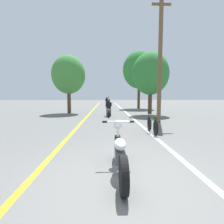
# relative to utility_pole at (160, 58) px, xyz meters

# --- Properties ---
(ground_plane) EXTENTS (120.00, 120.00, 0.00)m
(ground_plane) POSITION_rel_utility_pole_xyz_m (-2.91, -7.23, -3.76)
(ground_plane) COLOR #60605E
(lane_stripe_center) EXTENTS (0.14, 48.00, 0.01)m
(lane_stripe_center) POSITION_rel_utility_pole_xyz_m (-4.61, 5.15, -3.76)
(lane_stripe_center) COLOR yellow
(lane_stripe_center) RESTS_ON ground
(lane_stripe_edge) EXTENTS (0.14, 48.00, 0.01)m
(lane_stripe_edge) POSITION_rel_utility_pole_xyz_m (-1.26, 5.15, -3.76)
(lane_stripe_edge) COLOR white
(lane_stripe_edge) RESTS_ON ground
(utility_pole) EXTENTS (1.10, 0.24, 7.34)m
(utility_pole) POSITION_rel_utility_pole_xyz_m (0.00, 0.00, 0.00)
(utility_pole) COLOR brown
(utility_pole) RESTS_ON ground
(roadside_tree_right_near) EXTENTS (2.99, 2.69, 5.10)m
(roadside_tree_right_near) POSITION_rel_utility_pole_xyz_m (0.48, 4.02, -0.40)
(roadside_tree_right_near) COLOR #513A23
(roadside_tree_right_near) RESTS_ON ground
(roadside_tree_right_far) EXTENTS (3.92, 3.53, 6.95)m
(roadside_tree_right_far) POSITION_rel_utility_pole_xyz_m (0.86, 11.06, 0.92)
(roadside_tree_right_far) COLOR #513A23
(roadside_tree_right_far) RESTS_ON ground
(roadside_tree_left) EXTENTS (2.96, 2.67, 5.16)m
(roadside_tree_left) POSITION_rel_utility_pole_xyz_m (-6.48, 5.58, -0.33)
(roadside_tree_left) COLOR #513A23
(roadside_tree_left) RESTS_ON ground
(motorcycle_foreground) EXTENTS (0.73, 2.11, 1.03)m
(motorcycle_foreground) POSITION_rel_utility_pole_xyz_m (-2.87, -6.80, -3.33)
(motorcycle_foreground) COLOR black
(motorcycle_foreground) RESTS_ON ground
(motorcycle_rider_lead) EXTENTS (0.50, 1.97, 1.34)m
(motorcycle_rider_lead) POSITION_rel_utility_pole_xyz_m (-2.95, 3.13, -3.25)
(motorcycle_rider_lead) COLOR black
(motorcycle_rider_lead) RESTS_ON ground
(motorcycle_rider_mid) EXTENTS (0.50, 2.02, 1.40)m
(motorcycle_rider_mid) POSITION_rel_utility_pole_xyz_m (-3.02, 14.96, -3.23)
(motorcycle_rider_mid) COLOR black
(motorcycle_rider_mid) RESTS_ON ground
(motorcycle_rider_far) EXTENTS (0.50, 2.09, 1.42)m
(motorcycle_rider_far) POSITION_rel_utility_pole_xyz_m (-2.65, 24.75, -3.23)
(motorcycle_rider_far) COLOR black
(motorcycle_rider_far) RESTS_ON ground
(bicycle_parked) EXTENTS (0.44, 1.68, 0.76)m
(bicycle_parked) POSITION_rel_utility_pole_xyz_m (-1.17, -2.97, -3.41)
(bicycle_parked) COLOR black
(bicycle_parked) RESTS_ON ground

